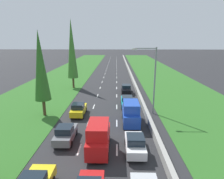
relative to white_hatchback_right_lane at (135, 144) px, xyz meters
name	(u,v)px	position (x,y,z in m)	size (l,w,h in m)	color
ground_plane	(111,72)	(-3.37, 45.35, -0.84)	(300.00, 300.00, 0.00)	#28282B
grass_verge_left	(71,72)	(-16.02, 45.35, -0.82)	(14.00, 140.00, 0.04)	#2D6623
grass_verge_right	(157,72)	(10.98, 45.35, -0.82)	(14.00, 140.00, 0.04)	#2D6623
median_barrier	(129,71)	(2.33, 45.35, -0.41)	(0.44, 120.00, 0.85)	#9E9B93
lane_markings	(111,72)	(-3.37, 45.35, -0.83)	(3.64, 116.00, 0.01)	white
white_hatchback_right_lane	(135,144)	(0.00, 0.00, 0.00)	(1.74, 3.90, 1.72)	white
grey_hatchback_left_lane	(66,134)	(-6.74, 1.85, 0.00)	(1.74, 3.90, 1.72)	slate
yellow_hatchback_left_lane	(79,109)	(-6.76, 8.86, 0.00)	(1.74, 3.90, 1.72)	yellow
blue_van_right_lane	(131,113)	(0.05, 6.21, 0.56)	(1.96, 4.90, 2.82)	#1E47B7
teal_sedan_right_lane	(127,101)	(-0.05, 12.60, -0.02)	(1.82, 4.50, 1.64)	teal
red_van_centre_lane	(99,137)	(-3.28, 0.17, 0.56)	(1.96, 4.90, 2.82)	red
black_sedan_right_lane	(126,89)	(0.19, 20.46, -0.02)	(1.82, 4.50, 1.64)	black
poplar_tree_second	(40,66)	(-11.35, 8.75, 5.80)	(2.08, 2.08, 11.17)	#4C3823
poplar_tree_third	(72,49)	(-10.78, 24.41, 7.25)	(2.15, 2.15, 14.07)	#4C3823
street_light_mast	(152,76)	(3.04, 9.70, 4.40)	(3.20, 0.28, 9.00)	gray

